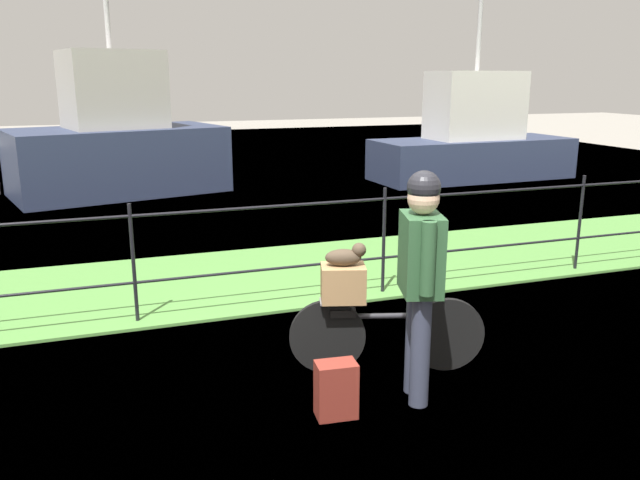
# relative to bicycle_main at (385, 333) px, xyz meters

# --- Properties ---
(ground_plane) EXTENTS (60.00, 60.00, 0.00)m
(ground_plane) POSITION_rel_bicycle_main_xyz_m (-0.51, -0.38, -0.32)
(ground_plane) COLOR gray
(grass_strip) EXTENTS (27.00, 2.40, 0.03)m
(grass_strip) POSITION_rel_bicycle_main_xyz_m (-0.51, 2.71, -0.31)
(grass_strip) COLOR #569342
(grass_strip) RESTS_ON ground
(harbor_water) EXTENTS (30.00, 30.00, 0.00)m
(harbor_water) POSITION_rel_bicycle_main_xyz_m (-0.51, 9.16, -0.32)
(harbor_water) COLOR #60849E
(harbor_water) RESTS_ON ground
(iron_fence) EXTENTS (18.04, 0.04, 1.17)m
(iron_fence) POSITION_rel_bicycle_main_xyz_m (-0.51, 1.71, 0.36)
(iron_fence) COLOR black
(iron_fence) RESTS_ON ground
(bicycle_main) EXTENTS (1.50, 0.49, 0.60)m
(bicycle_main) POSITION_rel_bicycle_main_xyz_m (0.00, 0.00, 0.00)
(bicycle_main) COLOR black
(bicycle_main) RESTS_ON ground
(wooden_crate) EXTENTS (0.40, 0.34, 0.28)m
(wooden_crate) POSITION_rel_bicycle_main_xyz_m (-0.32, 0.10, 0.42)
(wooden_crate) COLOR #A87F51
(wooden_crate) RESTS_ON bicycle_main
(terrier_dog) EXTENTS (0.32, 0.21, 0.18)m
(terrier_dog) POSITION_rel_bicycle_main_xyz_m (-0.30, 0.09, 0.64)
(terrier_dog) COLOR #4C3D2D
(terrier_dog) RESTS_ON wooden_crate
(cyclist_person) EXTENTS (0.36, 0.52, 1.68)m
(cyclist_person) POSITION_rel_bicycle_main_xyz_m (0.03, -0.48, 0.68)
(cyclist_person) COLOR #383D51
(cyclist_person) RESTS_ON ground
(backpack_on_paving) EXTENTS (0.30, 0.21, 0.40)m
(backpack_on_paving) POSITION_rel_bicycle_main_xyz_m (-0.61, -0.53, -0.12)
(backpack_on_paving) COLOR maroon
(backpack_on_paving) RESTS_ON ground
(moored_boat_mid) EXTENTS (4.68, 1.83, 4.01)m
(moored_boat_mid) POSITION_rel_bicycle_main_xyz_m (6.11, 8.40, 0.54)
(moored_boat_mid) COLOR #2D3856
(moored_boat_mid) RESTS_ON ground
(moored_boat_far) EXTENTS (4.41, 3.06, 4.38)m
(moored_boat_far) POSITION_rel_bicycle_main_xyz_m (-1.62, 9.15, 0.69)
(moored_boat_far) COLOR #2D3856
(moored_boat_far) RESTS_ON ground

